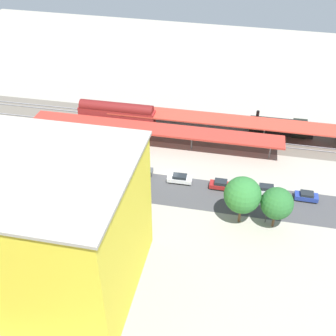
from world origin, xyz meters
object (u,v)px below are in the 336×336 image
parked_car_5 (141,170)px  street_tree_0 (102,174)px  parked_car_6 (105,165)px  street_tree_1 (277,203)px  parked_car_1 (306,197)px  box_truck_0 (12,190)px  platform_canopy_far (228,120)px  locomotive (281,126)px  platform_canopy_near (154,129)px  freight_coach_far (117,114)px  street_tree_2 (242,195)px  parked_car_3 (221,185)px  parked_car_7 (66,161)px  parked_car_2 (266,190)px  parked_car_4 (180,179)px  traffic_light (269,203)px

parked_car_5 → street_tree_0: size_ratio=0.61×
parked_car_6 → street_tree_1: (-33.77, 8.98, 4.27)m
parked_car_1 → box_truck_0: bearing=13.3°
platform_canopy_far → street_tree_1: size_ratio=7.16×
locomotive → parked_car_1: 23.80m
box_truck_0 → street_tree_1: 47.23m
platform_canopy_far → box_truck_0: bearing=41.9°
box_truck_0 → street_tree_1: street_tree_1 is taller
platform_canopy_far → box_truck_0: (35.40, 31.77, -2.20)m
platform_canopy_near → locomotive: size_ratio=3.86×
parked_car_1 → street_tree_1: street_tree_1 is taller
freight_coach_far → parked_car_6: 17.08m
street_tree_2 → locomotive: bearing=-100.6°
parked_car_3 → street_tree_0: bearing=20.4°
parked_car_7 → parked_car_2: bearing=-179.7°
parked_car_4 → traffic_light: traffic_light is taller
parked_car_7 → parked_car_5: bearing=-177.8°
platform_canopy_near → parked_car_6: 13.53m
freight_coach_far → parked_car_5: freight_coach_far is taller
locomotive → freight_coach_far: size_ratio=0.79×
parked_car_6 → street_tree_0: size_ratio=0.54×
parked_car_4 → street_tree_2: street_tree_2 is taller
parked_car_7 → traffic_light: traffic_light is taller
platform_canopy_near → parked_car_4: platform_canopy_near is taller
parked_car_7 → street_tree_1: size_ratio=0.62×
freight_coach_far → parked_car_4: freight_coach_far is taller
parked_car_6 → box_truck_0: 18.45m
parked_car_5 → street_tree_1: (-26.18, 8.89, 4.27)m
parked_car_7 → street_tree_0: 14.64m
platform_canopy_far → parked_car_2: size_ratio=11.40×
parked_car_1 → parked_car_2: 7.29m
parked_car_4 → parked_car_2: bearing=-178.4°
street_tree_0 → traffic_light: size_ratio=1.20×
locomotive → parked_car_3: 25.87m
parked_car_2 → parked_car_7: bearing=0.3°
parked_car_6 → parked_car_7: (8.35, 0.71, -0.00)m
platform_canopy_far → street_tree_0: size_ratio=6.96×
street_tree_2 → parked_car_2: bearing=-114.5°
freight_coach_far → parked_car_2: bearing=154.3°
platform_canopy_near → freight_coach_far: bearing=-27.8°
locomotive → box_truck_0: bearing=37.0°
box_truck_0 → street_tree_0: 17.30m
parked_car_7 → street_tree_0: (-11.54, 7.81, 4.48)m
parked_car_3 → locomotive: bearing=-113.8°
parked_car_3 → parked_car_5: bearing=-3.0°
locomotive → traffic_light: traffic_light is taller
freight_coach_far → parked_car_2: freight_coach_far is taller
parked_car_3 → traffic_light: size_ratio=0.64×
box_truck_0 → platform_canopy_far: bearing=-138.1°
street_tree_1 → street_tree_0: bearing=-0.9°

